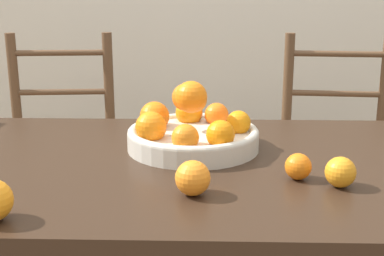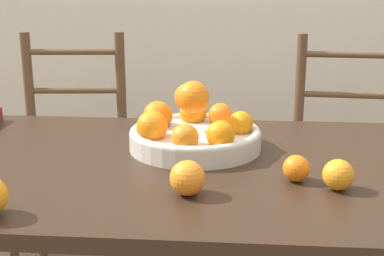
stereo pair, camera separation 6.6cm
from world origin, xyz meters
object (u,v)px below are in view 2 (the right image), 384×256
object	(u,v)px
orange_loose_1	(296,168)
orange_loose_0	(187,178)
fruit_bowl	(194,130)
orange_loose_3	(338,175)
chair_left	(73,171)
chair_right	(346,179)

from	to	relation	value
orange_loose_1	orange_loose_0	bearing A→B (deg)	-157.31
fruit_bowl	orange_loose_3	xyz separation A→B (m)	(0.33, -0.27, -0.02)
orange_loose_1	chair_left	world-z (taller)	chair_left
fruit_bowl	chair_left	world-z (taller)	chair_left
fruit_bowl	chair_left	xyz separation A→B (m)	(-0.54, 0.63, -0.36)
orange_loose_1	orange_loose_3	distance (m)	0.09
orange_loose_3	chair_left	bearing A→B (deg)	134.27
fruit_bowl	chair_right	size ratio (longest dim) A/B	0.35
orange_loose_0	chair_left	size ratio (longest dim) A/B	0.07
orange_loose_3	chair_right	world-z (taller)	chair_right
orange_loose_3	fruit_bowl	bearing A→B (deg)	141.25
orange_loose_1	chair_right	xyz separation A→B (m)	(0.30, 0.85, -0.34)
fruit_bowl	orange_loose_1	world-z (taller)	fruit_bowl
orange_loose_3	chair_left	xyz separation A→B (m)	(-0.87, 0.89, -0.35)
fruit_bowl	orange_loose_1	size ratio (longest dim) A/B	5.78
orange_loose_0	orange_loose_1	size ratio (longest dim) A/B	1.24
orange_loose_1	orange_loose_3	xyz separation A→B (m)	(0.08, -0.04, 0.00)
chair_left	fruit_bowl	bearing A→B (deg)	-54.69
orange_loose_3	chair_right	distance (m)	0.98
chair_left	chair_right	bearing A→B (deg)	-5.38
chair_left	orange_loose_3	bearing A→B (deg)	-51.11
chair_right	orange_loose_0	bearing A→B (deg)	-114.87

